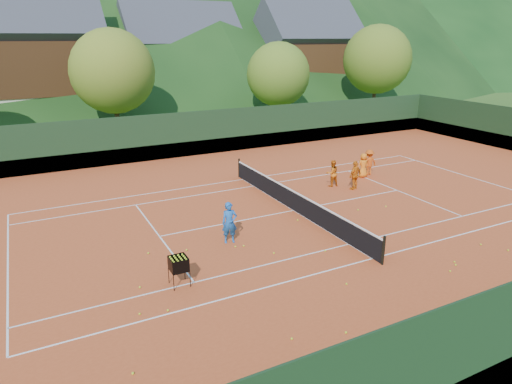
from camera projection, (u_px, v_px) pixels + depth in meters
name	position (u px, v px, depth m)	size (l,w,h in m)	color
ground	(294.00, 211.00, 21.30)	(400.00, 400.00, 0.00)	#2E4F18
clay_court	(294.00, 211.00, 21.29)	(40.00, 24.00, 0.02)	#B4431D
coach	(229.00, 223.00, 17.76)	(0.60, 0.40, 1.65)	#1B5DB4
student_a	(332.00, 173.00, 24.53)	(0.70, 0.55, 1.45)	orange
student_b	(355.00, 175.00, 23.99)	(0.91, 0.38, 1.55)	orange
student_c	(363.00, 165.00, 26.10)	(0.69, 0.45, 1.41)	orange
student_d	(369.00, 162.00, 26.56)	(0.97, 0.56, 1.51)	#CF4E12
tennis_ball_0	(235.00, 247.00, 17.55)	(0.07, 0.07, 0.07)	#B9DE25
tennis_ball_1	(454.00, 262.00, 16.36)	(0.07, 0.07, 0.07)	#B9DE25
tennis_ball_2	(133.00, 373.00, 10.95)	(0.07, 0.07, 0.07)	#B9DE25
tennis_ball_3	(325.00, 251.00, 17.20)	(0.07, 0.07, 0.07)	#B9DE25
tennis_ball_4	(298.00, 220.00, 20.07)	(0.07, 0.07, 0.07)	#B9DE25
tennis_ball_5	(187.00, 250.00, 17.27)	(0.07, 0.07, 0.07)	#B9DE25
tennis_ball_6	(347.00, 284.00, 14.90)	(0.07, 0.07, 0.07)	#B9DE25
tennis_ball_7	(346.00, 332.00, 12.46)	(0.07, 0.07, 0.07)	#B9DE25
tennis_ball_8	(386.00, 206.00, 21.70)	(0.07, 0.07, 0.07)	#B9DE25
tennis_ball_9	(352.00, 225.00, 19.58)	(0.07, 0.07, 0.07)	#B9DE25
tennis_ball_10	(168.00, 310.00, 13.46)	(0.07, 0.07, 0.07)	#B9DE25
tennis_ball_11	(140.00, 287.00, 14.70)	(0.07, 0.07, 0.07)	#B9DE25
tennis_ball_12	(508.00, 250.00, 17.24)	(0.07, 0.07, 0.07)	#B9DE25
tennis_ball_13	(292.00, 339.00, 12.20)	(0.07, 0.07, 0.07)	#B9DE25
tennis_ball_14	(456.00, 265.00, 16.14)	(0.07, 0.07, 0.07)	#B9DE25
tennis_ball_15	(148.00, 253.00, 17.02)	(0.07, 0.07, 0.07)	#B9DE25
tennis_ball_16	(244.00, 246.00, 17.60)	(0.07, 0.07, 0.07)	#B9DE25
tennis_ball_17	(450.00, 271.00, 15.71)	(0.07, 0.07, 0.07)	#B9DE25
tennis_ball_18	(481.00, 245.00, 17.72)	(0.07, 0.07, 0.07)	#B9DE25
tennis_ball_19	(140.00, 314.00, 13.29)	(0.07, 0.07, 0.07)	#B9DE25
tennis_ball_20	(274.00, 253.00, 17.02)	(0.07, 0.07, 0.07)	#B9DE25
tennis_ball_21	(358.00, 210.00, 21.26)	(0.07, 0.07, 0.07)	#B9DE25
court_lines	(294.00, 210.00, 21.29)	(23.83, 11.03, 0.00)	white
tennis_net	(294.00, 200.00, 21.13)	(0.10, 12.07, 1.10)	black
perimeter_fence	(294.00, 185.00, 20.89)	(40.40, 24.24, 3.00)	black
ball_hopper	(179.00, 264.00, 14.67)	(0.57, 0.57, 1.00)	black
chalet_left	(21.00, 61.00, 40.39)	(13.80, 9.93, 12.92)	beige
chalet_mid	(181.00, 62.00, 50.89)	(12.65, 8.82, 11.45)	beige
chalet_right	(306.00, 59.00, 53.49)	(11.50, 8.82, 11.91)	beige
tree_b	(113.00, 71.00, 34.72)	(6.40, 6.40, 8.40)	#3F2919
tree_c	(278.00, 74.00, 40.14)	(5.60, 5.60, 7.35)	#3D2418
tree_d	(377.00, 59.00, 45.86)	(6.80, 6.80, 8.93)	#3D2718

